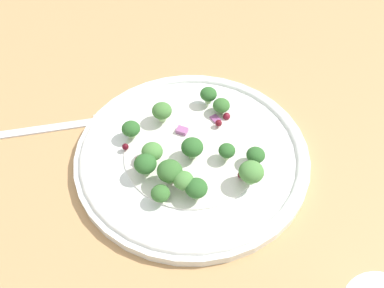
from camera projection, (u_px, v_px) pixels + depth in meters
ground_plane at (213, 153)px, 54.46cm from camera, size 180.00×180.00×2.00cm
plate at (192, 154)px, 51.99cm from camera, size 28.37×28.37×1.70cm
dressing_pool at (192, 151)px, 51.65cm from camera, size 16.45×16.45×0.20cm
broccoli_floret_0 at (251, 172)px, 46.88cm from camera, size 2.81×2.81×2.85cm
broccoli_floret_1 at (196, 188)px, 46.06cm from camera, size 2.47×2.47×2.51cm
broccoli_floret_2 at (131, 129)px, 52.01cm from camera, size 2.27×2.27×2.30cm
broccoli_floret_3 at (183, 181)px, 46.41cm from camera, size 2.28×2.28×2.31cm
broccoli_floret_4 at (221, 106)px, 54.85cm from camera, size 2.22×2.22×2.24cm
broccoli_floret_5 at (192, 148)px, 49.68cm from camera, size 2.60×2.60×2.64cm
broccoli_floret_6 at (145, 164)px, 47.95cm from camera, size 2.58×2.58×2.61cm
broccoli_floret_7 at (256, 155)px, 49.33cm from camera, size 2.19×2.19×2.21cm
broccoli_floret_8 at (160, 194)px, 46.16cm from camera, size 2.11×2.11×2.14cm
broccoli_floret_9 at (170, 171)px, 46.99cm from camera, size 2.85×2.85×2.89cm
broccoli_floret_10 at (227, 151)px, 49.69cm from camera, size 1.98×1.98×2.00cm
broccoli_floret_11 at (207, 95)px, 55.63cm from camera, size 2.21×2.21×2.24cm
broccoli_floret_12 at (162, 111)px, 53.44cm from camera, size 2.52×2.52×2.55cm
broccoli_floret_13 at (152, 152)px, 49.63cm from camera, size 2.51×2.51×2.54cm
cranberry_0 at (241, 175)px, 48.54cm from camera, size 0.80×0.80×0.80cm
cranberry_1 at (219, 123)px, 53.66cm from camera, size 0.86×0.86×0.86cm
cranberry_2 at (194, 183)px, 48.07cm from camera, size 0.95×0.95×0.95cm
cranberry_3 at (138, 160)px, 49.86cm from camera, size 0.74×0.74×0.74cm
cranberry_4 at (172, 179)px, 48.01cm from camera, size 0.93×0.93×0.93cm
cranberry_5 at (125, 147)px, 51.27cm from camera, size 0.81×0.81×0.81cm
cranberry_6 at (227, 116)px, 54.93cm from camera, size 0.95×0.95×0.95cm
onion_bit_0 at (255, 155)px, 51.08cm from camera, size 1.53×1.42×0.44cm
onion_bit_1 at (182, 131)px, 53.35cm from camera, size 1.69×1.55×0.55cm
onion_bit_2 at (215, 119)px, 54.86cm from camera, size 1.43×1.55×0.32cm
onion_bit_3 at (193, 151)px, 51.39cm from camera, size 1.39×1.27×0.32cm
onion_bit_4 at (254, 167)px, 49.66cm from camera, size 1.64×1.59×0.32cm
fork at (59, 126)px, 55.76cm from camera, size 18.68×3.99×0.50cm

